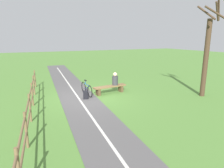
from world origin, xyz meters
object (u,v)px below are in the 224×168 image
bench (110,88)px  tree_far_left (207,53)px  bicycle (87,89)px  backpack (86,95)px  person_seated (115,80)px

bench → tree_far_left: size_ratio=0.40×
bicycle → tree_far_left: 6.86m
bench → tree_far_left: (-4.49, 2.72, 2.05)m
tree_far_left → bench: bearing=-31.1°
bench → backpack: bench is taller
tree_far_left → person_seated: bearing=-33.6°
person_seated → bicycle: person_seated is taller
bench → bicycle: 1.37m
backpack → tree_far_left: 6.89m
bench → person_seated: bearing=-180.0°
tree_far_left → backpack: bearing=-20.8°
person_seated → bench: bearing=0.0°
person_seated → bicycle: (1.70, -0.23, -0.44)m
person_seated → tree_far_left: tree_far_left is taller
bench → bicycle: size_ratio=1.23×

